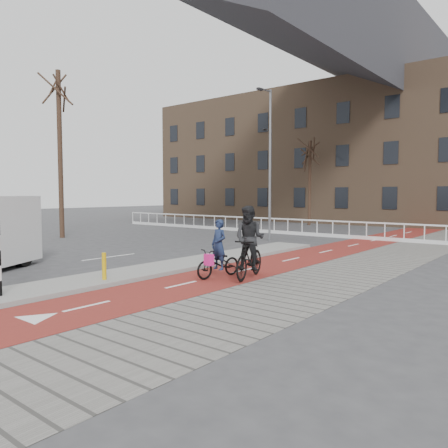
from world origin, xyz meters
The scene contains 13 objects.
ground centered at (0.00, 0.00, 0.00)m, with size 120.00×120.00×0.00m, color #38383A.
bike_lane centered at (1.50, 10.00, 0.01)m, with size 2.50×60.00×0.01m, color maroon.
sidewalk centered at (4.30, 10.00, 0.01)m, with size 3.00×60.00×0.01m, color slate.
curb_island centered at (-0.70, 4.00, 0.06)m, with size 1.80×16.00×0.12m, color gray.
bollard centered at (-0.29, 0.75, 0.50)m, with size 0.12×0.12×0.76m, color gold.
cyclist_near centered at (1.64, 3.47, 0.60)m, with size 0.80×1.72×1.76m.
cyclist_far centered at (2.45, 3.93, 0.91)m, with size 1.10×2.13×2.17m.
railing centered at (-5.00, 17.00, 0.31)m, with size 28.00×0.10×0.99m.
townhouse_row centered at (-3.00, 32.00, 7.81)m, with size 46.00×10.00×15.90m.
tree_left centered at (-13.03, 7.00, 4.74)m, with size 0.27×0.27×9.47m, color black.
tree_mid centered at (-6.85, 25.15, 3.38)m, with size 0.24×0.24×6.75m, color black.
streetlight_near centered at (-2.85, 13.15, 4.00)m, with size 0.12×0.12×8.00m, color slate.
streetlight_left centered at (-9.14, 22.95, 3.81)m, with size 0.12×0.12×7.63m, color slate.
Camera 1 is at (9.98, -6.56, 2.54)m, focal length 35.00 mm.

